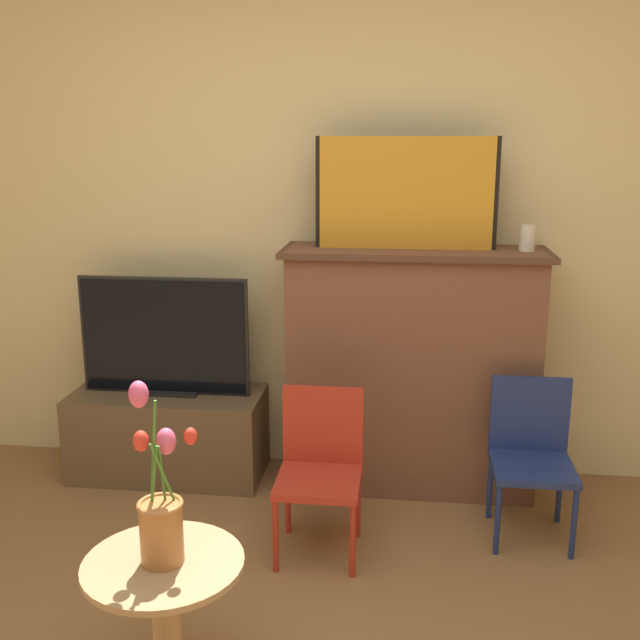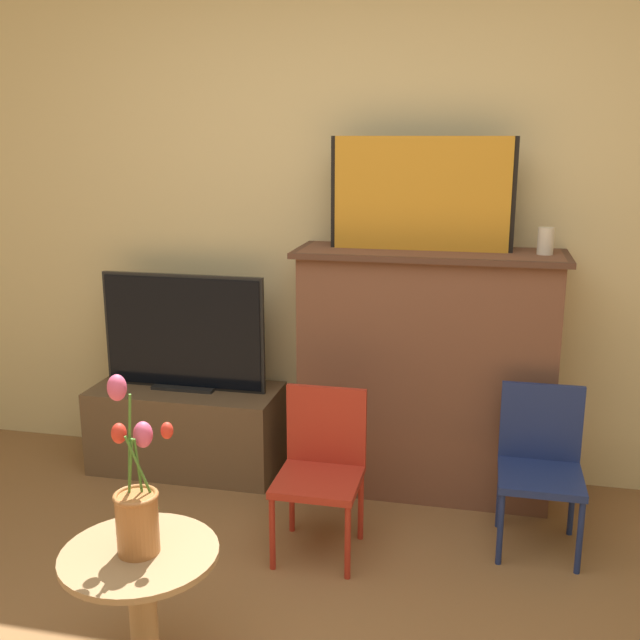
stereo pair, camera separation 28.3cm
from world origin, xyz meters
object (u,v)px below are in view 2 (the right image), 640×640
Objects in this scene: painting at (421,194)px; chair_red at (321,462)px; vase_tulips at (136,502)px; chair_blue at (540,459)px; tv_monitor at (183,334)px.

painting reaches higher than chair_red.
painting is at bearing 63.84° from chair_red.
painting reaches higher than vase_tulips.
chair_blue is (0.55, -0.40, -1.03)m from painting.
vase_tulips reaches higher than chair_blue.
painting is 1.34m from tv_monitor.
tv_monitor is at bearing 167.83° from chair_blue.
chair_red is (-0.31, -0.63, -1.03)m from painting.
painting is 1.25m from chair_red.
vase_tulips is (-1.22, -1.13, 0.24)m from chair_blue.
vase_tulips is at bearing -72.39° from tv_monitor.
chair_blue is at bearing 42.66° from vase_tulips.
painting is at bearing 66.42° from vase_tulips.
painting is 1.53× the size of vase_tulips.
tv_monitor is 1.57m from vase_tulips.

